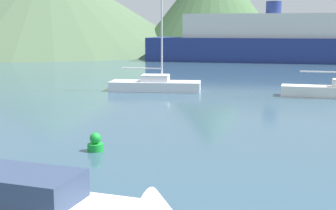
{
  "coord_description": "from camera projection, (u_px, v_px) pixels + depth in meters",
  "views": [
    {
      "loc": [
        1.62,
        -4.57,
        4.29
      ],
      "look_at": [
        -0.76,
        14.0,
        1.2
      ],
      "focal_mm": 50.0,
      "sensor_mm": 36.0,
      "label": 1
    }
  ],
  "objects": [
    {
      "name": "buoy_marker",
      "position": [
        95.0,
        143.0,
        16.48
      ],
      "size": [
        0.57,
        0.57,
        0.66
      ],
      "color": "green",
      "rests_on": "ground_plane"
    },
    {
      "name": "sailboat_inner",
      "position": [
        155.0,
        84.0,
        32.22
      ],
      "size": [
        6.23,
        2.1,
        8.9
      ],
      "rotation": [
        0.0,
        0.0,
        0.02
      ],
      "color": "silver",
      "rests_on": "ground_plane"
    },
    {
      "name": "hill_west",
      "position": [
        48.0,
        6.0,
        84.35
      ],
      "size": [
        54.57,
        54.57,
        16.41
      ],
      "color": "#4C6647",
      "rests_on": "ground_plane"
    },
    {
      "name": "ferry_distant",
      "position": [
        272.0,
        41.0,
        60.33
      ],
      "size": [
        32.58,
        10.88,
        7.65
      ],
      "rotation": [
        0.0,
        0.0,
        -0.1
      ],
      "color": "navy",
      "rests_on": "ground_plane"
    },
    {
      "name": "hill_central",
      "position": [
        212.0,
        4.0,
        79.8
      ],
      "size": [
        26.45,
        26.45,
        16.78
      ],
      "color": "#476B42",
      "rests_on": "ground_plane"
    }
  ]
}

